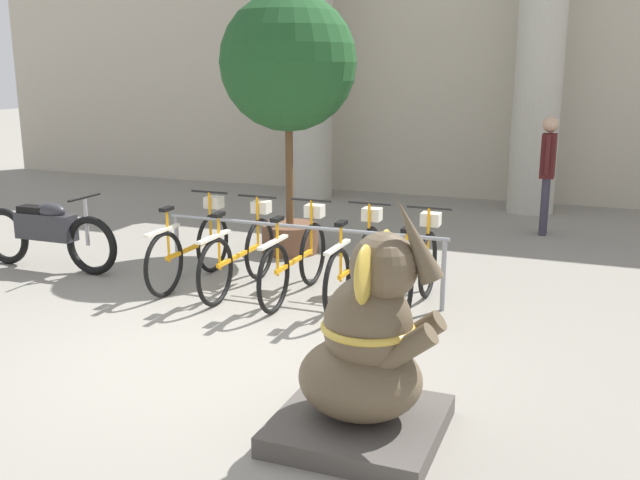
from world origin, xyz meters
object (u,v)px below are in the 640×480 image
at_px(bicycle_3, 355,264).
at_px(motorcycle, 47,232).
at_px(bicycle_0, 191,247).
at_px(bicycle_1, 240,254).
at_px(person_pedestrian, 548,164).
at_px(bicycle_4, 417,271).
at_px(potted_tree, 288,70).
at_px(bicycle_2, 296,260).
at_px(elephant_statue, 366,358).

height_order(bicycle_3, motorcycle, bicycle_3).
height_order(bicycle_0, bicycle_1, same).
height_order(bicycle_1, person_pedestrian, person_pedestrian).
bearing_deg(bicycle_0, bicycle_4, -0.18).
distance_m(bicycle_4, person_pedestrian, 4.21).
bearing_deg(motorcycle, potted_tree, 37.67).
xyz_separation_m(bicycle_3, motorcycle, (-3.92, -0.17, 0.05)).
bearing_deg(potted_tree, motorcycle, -142.33).
relative_size(bicycle_1, motorcycle, 0.86).
bearing_deg(bicycle_4, bicycle_1, -178.52).
bearing_deg(bicycle_1, bicycle_3, 2.89).
height_order(bicycle_0, bicycle_2, same).
height_order(bicycle_0, person_pedestrian, person_pedestrian).
bearing_deg(elephant_statue, motorcycle, 153.21).
relative_size(bicycle_4, person_pedestrian, 1.01).
xyz_separation_m(bicycle_1, bicycle_4, (1.99, 0.05, 0.00)).
xyz_separation_m(motorcycle, person_pedestrian, (5.50, 4.21, 0.58)).
relative_size(bicycle_2, motorcycle, 0.86).
relative_size(bicycle_3, potted_tree, 0.52).
distance_m(bicycle_4, elephant_statue, 2.65).
xyz_separation_m(bicycle_4, potted_tree, (-2.17, 1.71, 1.98)).
height_order(bicycle_2, bicycle_3, same).
relative_size(bicycle_0, bicycle_1, 1.00).
bearing_deg(bicycle_2, bicycle_4, 1.55).
bearing_deg(elephant_statue, bicycle_3, 110.23).
relative_size(bicycle_3, bicycle_4, 1.00).
distance_m(bicycle_3, elephant_statue, 2.82).
xyz_separation_m(bicycle_3, bicycle_4, (0.66, -0.02, 0.00)).
height_order(bicycle_2, person_pedestrian, person_pedestrian).
xyz_separation_m(bicycle_4, person_pedestrian, (0.92, 4.06, 0.63)).
bearing_deg(potted_tree, bicycle_2, -64.28).
bearing_deg(bicycle_1, potted_tree, 95.84).
bearing_deg(bicycle_0, bicycle_2, -1.92).
distance_m(bicycle_3, person_pedestrian, 4.39).
height_order(elephant_statue, motorcycle, elephant_statue).
height_order(bicycle_1, potted_tree, potted_tree).
height_order(bicycle_2, elephant_statue, elephant_statue).
bearing_deg(bicycle_2, bicycle_1, -178.67).
height_order(bicycle_2, motorcycle, bicycle_2).
bearing_deg(bicycle_4, person_pedestrian, 77.25).
bearing_deg(bicycle_3, motorcycle, -177.55).
bearing_deg(elephant_statue, bicycle_1, 131.77).
distance_m(bicycle_0, elephant_statue, 3.96).
height_order(bicycle_0, bicycle_4, same).
bearing_deg(person_pedestrian, bicycle_1, -125.26).
distance_m(bicycle_0, bicycle_3, 1.99).
relative_size(person_pedestrian, potted_tree, 0.52).
height_order(bicycle_1, elephant_statue, elephant_statue).
bearing_deg(bicycle_2, bicycle_0, 178.08).
xyz_separation_m(bicycle_2, elephant_statue, (1.64, -2.59, 0.15)).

